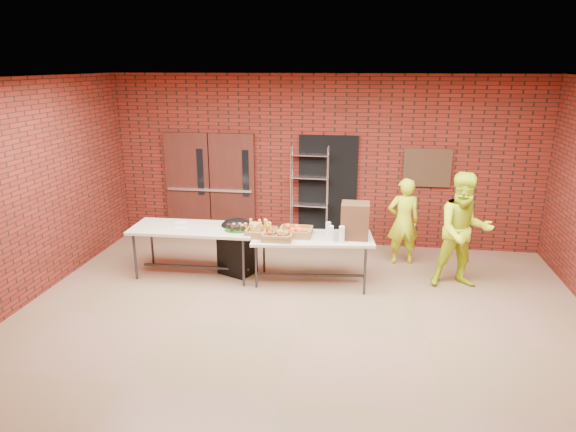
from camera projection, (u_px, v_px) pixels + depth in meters
The scene contains 19 objects.
room at pixel (298, 214), 6.30m from camera, with size 8.08×7.08×3.28m.
double_doors at pixel (210, 187), 10.03m from camera, with size 1.78×0.12×2.10m.
dark_doorway at pixel (328, 191), 9.72m from camera, with size 1.10×0.06×2.10m, color black.
bronze_plaque at pixel (427, 168), 9.30m from camera, with size 0.85×0.04×0.70m, color #422B1A.
wire_rack at pixel (309, 197), 9.66m from camera, with size 0.70×0.23×1.91m, color silver, non-canonical shape.
table_left at pixel (194, 231), 8.32m from camera, with size 2.03×0.88×0.83m.
table_right at pixel (312, 241), 8.01m from camera, with size 1.96×1.01×0.77m.
basket_bananas at pixel (261, 232), 8.01m from camera, with size 0.48×0.37×0.15m.
basket_oranges at pixel (296, 232), 8.03m from camera, with size 0.50×0.39×0.16m.
basket_apples at pixel (278, 236), 7.85m from camera, with size 0.46×0.36×0.14m.
muffin_tray at pixel (237, 227), 8.16m from camera, with size 0.41×0.41×0.10m.
napkin_box at pixel (181, 224), 8.35m from camera, with size 0.19×0.13×0.06m, color white.
coffee_dispenser at pixel (355, 221), 7.88m from camera, with size 0.42×0.38×0.56m, color #4E2B1A.
cup_stack_front at pixel (331, 233), 7.79m from camera, with size 0.08×0.08×0.24m, color white.
cup_stack_mid at pixel (342, 234), 7.72m from camera, with size 0.08×0.08×0.25m, color white.
cup_stack_back at pixel (328, 229), 7.96m from camera, with size 0.08×0.08×0.24m, color white.
covered_grill at pixel (237, 246), 8.47m from camera, with size 0.65×0.61×0.95m.
volunteer_woman at pixel (403, 221), 8.81m from camera, with size 0.56×0.36×1.52m, color #CBE619.
volunteer_man at pixel (464, 231), 7.84m from camera, with size 0.88×0.69×1.82m, color #CBE619.
Camera 1 is at (0.79, -5.99, 3.37)m, focal length 32.00 mm.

